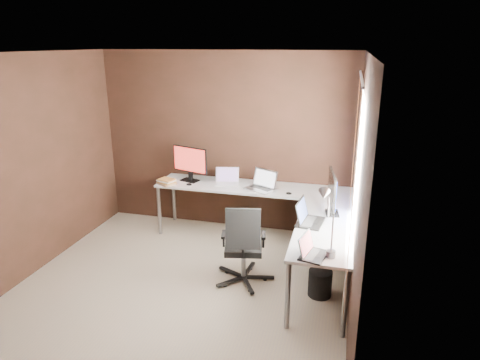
# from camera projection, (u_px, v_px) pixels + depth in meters

# --- Properties ---
(room) EXTENTS (3.60, 3.60, 2.50)m
(room) POSITION_uv_depth(u_px,v_px,m) (210.00, 178.00, 4.34)
(room) COLOR tan
(room) RESTS_ON ground
(desk) EXTENTS (2.65, 2.25, 0.73)m
(desk) POSITION_uv_depth(u_px,v_px,m) (274.00, 204.00, 5.30)
(desk) COLOR white
(desk) RESTS_ON ground
(drawer_pedestal) EXTENTS (0.42, 0.50, 0.60)m
(drawer_pedestal) POSITION_uv_depth(u_px,v_px,m) (321.00, 233.00, 5.38)
(drawer_pedestal) COLOR white
(drawer_pedestal) RESTS_ON ground
(monitor_left) EXTENTS (0.54, 0.23, 0.49)m
(monitor_left) POSITION_uv_depth(u_px,v_px,m) (190.00, 162.00, 5.96)
(monitor_left) COLOR black
(monitor_left) RESTS_ON desk
(monitor_right) EXTENTS (0.17, 0.59, 0.49)m
(monitor_right) POSITION_uv_depth(u_px,v_px,m) (332.00, 191.00, 4.79)
(monitor_right) COLOR black
(monitor_right) RESTS_ON desk
(laptop_white) EXTENTS (0.36, 0.29, 0.22)m
(laptop_white) POSITION_uv_depth(u_px,v_px,m) (227.00, 180.00, 5.90)
(laptop_white) COLOR white
(laptop_white) RESTS_ON desk
(laptop_silver) EXTENTS (0.46, 0.41, 0.25)m
(laptop_silver) POSITION_uv_depth(u_px,v_px,m) (262.00, 185.00, 5.68)
(laptop_silver) COLOR silver
(laptop_silver) RESTS_ON desk
(laptop_black_big) EXTENTS (0.31, 0.41, 0.25)m
(laptop_black_big) POSITION_uv_depth(u_px,v_px,m) (307.00, 218.00, 4.62)
(laptop_black_big) COLOR black
(laptop_black_big) RESTS_ON desk
(laptop_black_small) EXTENTS (0.28, 0.34, 0.20)m
(laptop_black_small) POSITION_uv_depth(u_px,v_px,m) (311.00, 251.00, 3.91)
(laptop_black_small) COLOR black
(laptop_black_small) RESTS_ON desk
(book_stack) EXTENTS (0.30, 0.28, 0.07)m
(book_stack) POSITION_uv_depth(u_px,v_px,m) (167.00, 182.00, 5.88)
(book_stack) COLOR #A77E59
(book_stack) RESTS_ON desk
(mouse_left) EXTENTS (0.10, 0.08, 0.03)m
(mouse_left) POSITION_uv_depth(u_px,v_px,m) (189.00, 184.00, 5.83)
(mouse_left) COLOR black
(mouse_left) RESTS_ON desk
(mouse_corner) EXTENTS (0.09, 0.07, 0.03)m
(mouse_corner) POSITION_uv_depth(u_px,v_px,m) (289.00, 193.00, 5.48)
(mouse_corner) COLOR black
(mouse_corner) RESTS_ON desk
(desk_lamp) EXTENTS (0.20, 0.23, 0.63)m
(desk_lamp) POSITION_uv_depth(u_px,v_px,m) (326.00, 213.00, 3.84)
(desk_lamp) COLOR slate
(desk_lamp) RESTS_ON desk
(office_chair) EXTENTS (0.53, 0.54, 0.95)m
(office_chair) POSITION_uv_depth(u_px,v_px,m) (243.00, 260.00, 4.78)
(office_chair) COLOR black
(office_chair) RESTS_ON ground
(wastebasket) EXTENTS (0.32, 0.32, 0.29)m
(wastebasket) POSITION_uv_depth(u_px,v_px,m) (320.00, 283.00, 4.56)
(wastebasket) COLOR black
(wastebasket) RESTS_ON ground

